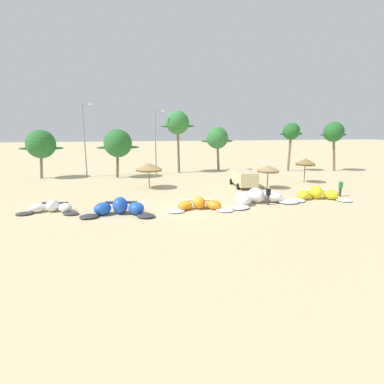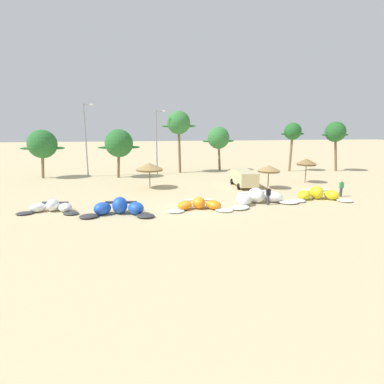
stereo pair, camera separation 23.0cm
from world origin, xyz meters
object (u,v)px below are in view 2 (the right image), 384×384
(beach_umbrella_near_palms, at_px, (307,162))
(palm_right_of_gap, at_px, (335,132))
(palm_center_right, at_px, (293,132))
(palm_leftmost, at_px, (42,144))
(kite_left_of_center, at_px, (199,205))
(beach_umbrella_near_van, at_px, (149,167))
(person_by_umbrellas, at_px, (341,188))
(beach_umbrella_middle, at_px, (269,169))
(lamppost_west, at_px, (86,137))
(kite_left, at_px, (119,208))
(palm_center_left, at_px, (219,138))
(lamppost_west_center, at_px, (157,139))
(palm_left, at_px, (119,143))
(kite_center, at_px, (258,198))
(parked_van, at_px, (244,177))
(palm_left_of_gap, at_px, (179,123))
(kite_far_left, at_px, (52,207))
(person_near_kites, at_px, (268,196))
(kite_right_of_center, at_px, (318,195))

(beach_umbrella_near_palms, height_order, palm_right_of_gap, palm_right_of_gap)
(palm_center_right, bearing_deg, palm_leftmost, -179.82)
(kite_left_of_center, xyz_separation_m, beach_umbrella_near_van, (-3.53, 9.93, 2.02))
(person_by_umbrellas, bearing_deg, beach_umbrella_near_palms, 84.23)
(beach_umbrella_middle, bearing_deg, lamppost_west, 148.74)
(kite_left, height_order, palm_leftmost, palm_leftmost)
(palm_center_left, distance_m, lamppost_west_center, 9.84)
(palm_center_right, relative_size, lamppost_west, 0.75)
(palm_center_left, bearing_deg, palm_left, -164.14)
(beach_umbrella_near_palms, height_order, lamppost_west_center, lamppost_west_center)
(kite_center, distance_m, beach_umbrella_middle, 7.56)
(kite_left, height_order, kite_center, kite_center)
(parked_van, xyz_separation_m, palm_left_of_gap, (-5.64, 12.47, 6.16))
(palm_left, relative_size, lamppost_west_center, 0.71)
(kite_center, distance_m, parked_van, 8.09)
(palm_left, relative_size, palm_left_of_gap, 0.71)
(beach_umbrella_middle, height_order, person_by_umbrellas, beach_umbrella_middle)
(parked_van, distance_m, palm_leftmost, 26.48)
(beach_umbrella_near_palms, relative_size, lamppost_west, 0.30)
(person_by_umbrellas, distance_m, palm_right_of_gap, 20.15)
(palm_leftmost, height_order, palm_left_of_gap, palm_left_of_gap)
(beach_umbrella_near_palms, height_order, palm_left_of_gap, palm_left_of_gap)
(kite_far_left, distance_m, palm_leftmost, 19.27)
(palm_leftmost, bearing_deg, palm_right_of_gap, -1.36)
(person_near_kites, relative_size, palm_center_left, 0.24)
(kite_far_left, xyz_separation_m, kite_left, (5.38, -1.79, 0.13))
(lamppost_west_center, bearing_deg, person_near_kites, -68.18)
(palm_center_right, xyz_separation_m, lamppost_west, (-30.02, 0.26, -0.55))
(kite_right_of_center, relative_size, palm_center_right, 0.80)
(palm_left_of_gap, distance_m, palm_right_of_gap, 23.84)
(person_by_umbrellas, relative_size, palm_leftmost, 0.25)
(parked_van, height_order, lamppost_west, lamppost_west)
(palm_left_of_gap, distance_m, palm_center_right, 17.32)
(kite_right_of_center, bearing_deg, parked_van, 121.19)
(person_by_umbrellas, bearing_deg, kite_center, -173.08)
(palm_leftmost, relative_size, palm_left_of_gap, 0.71)
(kite_center, height_order, person_near_kites, person_near_kites)
(beach_umbrella_near_van, relative_size, lamppost_west_center, 0.34)
(kite_left, distance_m, palm_left, 19.09)
(beach_umbrella_near_van, distance_m, parked_van, 10.75)
(person_by_umbrellas, height_order, lamppost_west_center, lamppost_west_center)
(kite_far_left, relative_size, beach_umbrella_near_van, 1.67)
(kite_center, relative_size, palm_leftmost, 1.10)
(person_near_kites, relative_size, palm_right_of_gap, 0.21)
(kite_left, relative_size, beach_umbrella_middle, 2.29)
(palm_center_left, height_order, lamppost_west_center, lamppost_west_center)
(beach_umbrella_near_palms, bearing_deg, parked_van, -173.20)
(lamppost_west, bearing_deg, palm_center_right, -0.50)
(kite_left, bearing_deg, palm_left_of_gap, 70.04)
(palm_left, height_order, palm_center_right, palm_center_right)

